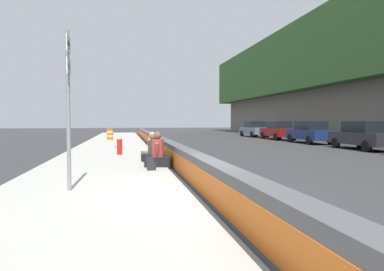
{
  "coord_description": "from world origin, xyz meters",
  "views": [
    {
      "loc": [
        -7.11,
        1.86,
        1.71
      ],
      "look_at": [
        9.01,
        -1.42,
        1.0
      ],
      "focal_mm": 31.02,
      "sensor_mm": 36.0,
      "label": 1
    }
  ],
  "objects_px": {
    "fire_hydrant": "(120,145)",
    "parked_car_far": "(254,129)",
    "parked_car_third": "(364,135)",
    "seated_person_middle": "(153,153)",
    "route_sign_post": "(68,99)",
    "backpack": "(151,164)",
    "parked_car_midline": "(278,130)",
    "seated_person_foreground": "(158,155)",
    "seated_person_rear": "(152,150)",
    "parked_car_fourth": "(310,132)",
    "construction_barrel": "(110,134)"
  },
  "relations": [
    {
      "from": "seated_person_foreground",
      "to": "seated_person_rear",
      "type": "bearing_deg",
      "value": -0.15
    },
    {
      "from": "seated_person_foreground",
      "to": "seated_person_rear",
      "type": "relative_size",
      "value": 1.07
    },
    {
      "from": "seated_person_rear",
      "to": "parked_car_far",
      "type": "height_order",
      "value": "parked_car_far"
    },
    {
      "from": "seated_person_middle",
      "to": "parked_car_far",
      "type": "bearing_deg",
      "value": -31.08
    },
    {
      "from": "parked_car_midline",
      "to": "seated_person_foreground",
      "type": "bearing_deg",
      "value": 142.95
    },
    {
      "from": "parked_car_fourth",
      "to": "parked_car_midline",
      "type": "distance_m",
      "value": 5.48
    },
    {
      "from": "seated_person_middle",
      "to": "construction_barrel",
      "type": "height_order",
      "value": "seated_person_middle"
    },
    {
      "from": "fire_hydrant",
      "to": "parked_car_far",
      "type": "xyz_separation_m",
      "value": [
        18.27,
        -14.19,
        0.27
      ]
    },
    {
      "from": "seated_person_middle",
      "to": "parked_car_third",
      "type": "height_order",
      "value": "parked_car_third"
    },
    {
      "from": "seated_person_middle",
      "to": "construction_barrel",
      "type": "xyz_separation_m",
      "value": [
        15.88,
        2.29,
        0.14
      ]
    },
    {
      "from": "route_sign_post",
      "to": "backpack",
      "type": "xyz_separation_m",
      "value": [
        2.81,
        -2.06,
        -1.88
      ]
    },
    {
      "from": "parked_car_far",
      "to": "seated_person_foreground",
      "type": "bearing_deg",
      "value": 150.47
    },
    {
      "from": "route_sign_post",
      "to": "fire_hydrant",
      "type": "bearing_deg",
      "value": -7.03
    },
    {
      "from": "fire_hydrant",
      "to": "parked_car_far",
      "type": "relative_size",
      "value": 0.19
    },
    {
      "from": "fire_hydrant",
      "to": "parked_car_third",
      "type": "distance_m",
      "value": 14.32
    },
    {
      "from": "parked_car_midline",
      "to": "parked_car_third",
      "type": "bearing_deg",
      "value": 179.91
    },
    {
      "from": "seated_person_foreground",
      "to": "parked_car_midline",
      "type": "height_order",
      "value": "parked_car_midline"
    },
    {
      "from": "seated_person_foreground",
      "to": "parked_car_fourth",
      "type": "height_order",
      "value": "parked_car_fourth"
    },
    {
      "from": "backpack",
      "to": "parked_car_far",
      "type": "distance_m",
      "value": 26.93
    },
    {
      "from": "seated_person_foreground",
      "to": "parked_car_midline",
      "type": "bearing_deg",
      "value": -37.05
    },
    {
      "from": "backpack",
      "to": "construction_barrel",
      "type": "height_order",
      "value": "construction_barrel"
    },
    {
      "from": "parked_car_fourth",
      "to": "seated_person_foreground",
      "type": "bearing_deg",
      "value": 132.05
    },
    {
      "from": "parked_car_fourth",
      "to": "parked_car_far",
      "type": "height_order",
      "value": "same"
    },
    {
      "from": "parked_car_third",
      "to": "parked_car_midline",
      "type": "relative_size",
      "value": 1.01
    },
    {
      "from": "seated_person_foreground",
      "to": "seated_person_rear",
      "type": "xyz_separation_m",
      "value": [
        2.39,
        -0.01,
        -0.03
      ]
    },
    {
      "from": "parked_car_midline",
      "to": "parked_car_far",
      "type": "xyz_separation_m",
      "value": [
        5.54,
        0.08,
        0.0
      ]
    },
    {
      "from": "route_sign_post",
      "to": "parked_car_fourth",
      "type": "bearing_deg",
      "value": -44.86
    },
    {
      "from": "construction_barrel",
      "to": "parked_car_fourth",
      "type": "xyz_separation_m",
      "value": [
        -5.54,
        -15.21,
        0.24
      ]
    },
    {
      "from": "construction_barrel",
      "to": "parked_car_fourth",
      "type": "height_order",
      "value": "parked_car_fourth"
    },
    {
      "from": "seated_person_foreground",
      "to": "backpack",
      "type": "xyz_separation_m",
      "value": [
        -0.89,
        0.31,
        -0.19
      ]
    },
    {
      "from": "parked_car_third",
      "to": "route_sign_post",
      "type": "bearing_deg",
      "value": 121.84
    },
    {
      "from": "backpack",
      "to": "parked_car_midline",
      "type": "bearing_deg",
      "value": -36.31
    },
    {
      "from": "seated_person_foreground",
      "to": "parked_car_third",
      "type": "distance_m",
      "value": 14.11
    },
    {
      "from": "route_sign_post",
      "to": "parked_car_far",
      "type": "xyz_separation_m",
      "value": [
        26.32,
        -15.18,
        -1.35
      ]
    },
    {
      "from": "seated_person_rear",
      "to": "backpack",
      "type": "xyz_separation_m",
      "value": [
        -3.28,
        0.31,
        -0.16
      ]
    },
    {
      "from": "backpack",
      "to": "fire_hydrant",
      "type": "bearing_deg",
      "value": 11.49
    },
    {
      "from": "route_sign_post",
      "to": "parked_car_third",
      "type": "height_order",
      "value": "route_sign_post"
    },
    {
      "from": "construction_barrel",
      "to": "parked_car_midline",
      "type": "relative_size",
      "value": 0.21
    },
    {
      "from": "route_sign_post",
      "to": "construction_barrel",
      "type": "distance_m",
      "value": 20.91
    },
    {
      "from": "construction_barrel",
      "to": "parked_car_fourth",
      "type": "bearing_deg",
      "value": -110.02
    },
    {
      "from": "backpack",
      "to": "construction_barrel",
      "type": "relative_size",
      "value": 0.42
    },
    {
      "from": "seated_person_rear",
      "to": "construction_barrel",
      "type": "bearing_deg",
      "value": 9.07
    },
    {
      "from": "backpack",
      "to": "parked_car_midline",
      "type": "xyz_separation_m",
      "value": [
        17.97,
        -13.2,
        0.53
      ]
    },
    {
      "from": "fire_hydrant",
      "to": "backpack",
      "type": "bearing_deg",
      "value": -168.51
    },
    {
      "from": "parked_car_third",
      "to": "fire_hydrant",
      "type": "bearing_deg",
      "value": 95.67
    },
    {
      "from": "route_sign_post",
      "to": "seated_person_rear",
      "type": "xyz_separation_m",
      "value": [
        6.1,
        -2.37,
        -1.72
      ]
    },
    {
      "from": "backpack",
      "to": "parked_car_midline",
      "type": "relative_size",
      "value": 0.09
    },
    {
      "from": "route_sign_post",
      "to": "seated_person_middle",
      "type": "xyz_separation_m",
      "value": [
        4.97,
        -2.3,
        -1.74
      ]
    },
    {
      "from": "parked_car_midline",
      "to": "backpack",
      "type": "bearing_deg",
      "value": 143.69
    },
    {
      "from": "seated_person_rear",
      "to": "construction_barrel",
      "type": "height_order",
      "value": "seated_person_rear"
    }
  ]
}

